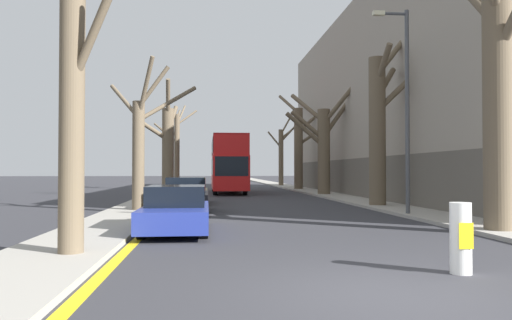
# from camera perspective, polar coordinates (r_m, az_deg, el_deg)

# --- Properties ---
(ground_plane) EXTENTS (300.00, 300.00, 0.00)m
(ground_plane) POSITION_cam_1_polar(r_m,az_deg,el_deg) (7.38, 16.08, -14.78)
(ground_plane) COLOR #333338
(sidewalk_left) EXTENTS (2.24, 120.00, 0.12)m
(sidewalk_left) POSITION_cam_1_polar(r_m,az_deg,el_deg) (56.78, -8.67, -2.88)
(sidewalk_left) COLOR #A39E93
(sidewalk_left) RESTS_ON ground
(sidewalk_right) EXTENTS (2.24, 120.00, 0.12)m
(sidewalk_right) POSITION_cam_1_polar(r_m,az_deg,el_deg) (57.31, 2.78, -2.88)
(sidewalk_right) COLOR #A39E93
(sidewalk_right) RESTS_ON ground
(building_facade_right) EXTENTS (10.08, 38.12, 12.88)m
(building_facade_right) POSITION_cam_1_polar(r_m,az_deg,el_deg) (35.62, 18.50, 6.43)
(building_facade_right) COLOR #9E9384
(building_facade_right) RESTS_ON ground
(kerb_line_stripe) EXTENTS (0.24, 120.00, 0.01)m
(kerb_line_stripe) POSITION_cam_1_polar(r_m,az_deg,el_deg) (56.73, -7.35, -2.94)
(kerb_line_stripe) COLOR yellow
(kerb_line_stripe) RESTS_ON ground
(street_tree_left_0) EXTENTS (2.70, 3.51, 6.97)m
(street_tree_left_0) POSITION_cam_1_polar(r_m,az_deg,el_deg) (10.64, -20.16, 8.37)
(street_tree_left_0) COLOR brown
(street_tree_left_0) RESTS_ON ground
(street_tree_left_1) EXTENTS (3.92, 3.14, 6.31)m
(street_tree_left_1) POSITION_cam_1_polar(r_m,az_deg,el_deg) (21.25, -13.07, 1.88)
(street_tree_left_1) COLOR brown
(street_tree_left_1) RESTS_ON ground
(street_tree_left_2) EXTENTS (2.83, 3.39, 7.73)m
(street_tree_left_2) POSITION_cam_1_polar(r_m,az_deg,el_deg) (34.08, -10.10, 1.56)
(street_tree_left_2) COLOR brown
(street_tree_left_2) RESTS_ON ground
(street_tree_left_3) EXTENTS (4.02, 2.87, 7.96)m
(street_tree_left_3) POSITION_cam_1_polar(r_m,az_deg,el_deg) (45.68, -9.03, 1.57)
(street_tree_left_3) COLOR brown
(street_tree_left_3) RESTS_ON ground
(street_tree_right_0) EXTENTS (2.97, 4.68, 8.12)m
(street_tree_right_0) POSITION_cam_1_polar(r_m,az_deg,el_deg) (15.44, 25.96, 7.81)
(street_tree_right_0) COLOR brown
(street_tree_right_0) RESTS_ON ground
(street_tree_right_1) EXTENTS (2.50, 2.55, 8.37)m
(street_tree_right_1) POSITION_cam_1_polar(r_m,az_deg,el_deg) (24.34, 13.89, 4.05)
(street_tree_right_1) COLOR brown
(street_tree_right_1) RESTS_ON ground
(street_tree_right_2) EXTENTS (4.85, 4.22, 7.40)m
(street_tree_right_2) POSITION_cam_1_polar(r_m,az_deg,el_deg) (34.73, 7.63, 1.91)
(street_tree_right_2) COLOR brown
(street_tree_right_2) RESTS_ON ground
(street_tree_right_3) EXTENTS (4.42, 3.46, 8.83)m
(street_tree_right_3) POSITION_cam_1_polar(r_m,az_deg,el_deg) (44.30, 4.96, 1.75)
(street_tree_right_3) COLOR brown
(street_tree_right_3) RESTS_ON ground
(street_tree_right_4) EXTENTS (3.18, 2.57, 8.54)m
(street_tree_right_4) POSITION_cam_1_polar(r_m,az_deg,el_deg) (54.42, 2.98, 0.84)
(street_tree_right_4) COLOR brown
(street_tree_right_4) RESTS_ON ground
(double_decker_bus) EXTENTS (2.52, 11.31, 4.27)m
(double_decker_bus) POSITION_cam_1_polar(r_m,az_deg,el_deg) (38.96, -3.20, -0.19)
(double_decker_bus) COLOR red
(double_decker_bus) RESTS_ON ground
(parked_car_0) EXTENTS (1.81, 4.48, 1.30)m
(parked_car_0) POSITION_cam_1_polar(r_m,az_deg,el_deg) (14.33, -9.10, -5.65)
(parked_car_0) COLOR navy
(parked_car_0) RESTS_ON ground
(parked_car_1) EXTENTS (1.79, 4.44, 1.46)m
(parked_car_1) POSITION_cam_1_polar(r_m,az_deg,el_deg) (21.03, -7.97, -4.07)
(parked_car_1) COLOR black
(parked_car_1) RESTS_ON ground
(parked_car_2) EXTENTS (1.75, 4.59, 1.30)m
(parked_car_2) POSITION_cam_1_polar(r_m,az_deg,el_deg) (26.55, -7.47, -3.60)
(parked_car_2) COLOR olive
(parked_car_2) RESTS_ON ground
(lamp_post) EXTENTS (1.40, 0.20, 7.84)m
(lamp_post) POSITION_cam_1_polar(r_m,az_deg,el_deg) (19.82, 16.63, 6.50)
(lamp_post) COLOR #4C4F54
(lamp_post) RESTS_ON ground
(traffic_bollard) EXTENTS (0.36, 0.37, 1.20)m
(traffic_bollard) POSITION_cam_1_polar(r_m,az_deg,el_deg) (9.16, 22.35, -8.25)
(traffic_bollard) COLOR white
(traffic_bollard) RESTS_ON ground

